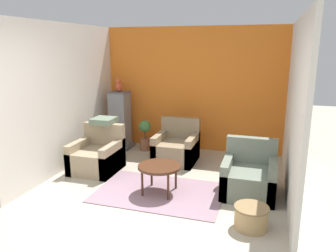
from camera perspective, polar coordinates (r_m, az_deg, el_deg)
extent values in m
plane|color=#B2A893|center=(4.23, -7.33, -17.51)|extent=(20.00, 20.00, 0.00)
cube|color=orange|center=(6.99, 4.32, 6.38)|extent=(3.91, 0.06, 2.58)
cube|color=silver|center=(6.15, -17.42, 4.78)|extent=(0.06, 3.46, 2.58)
cube|color=silver|center=(5.09, 21.17, 2.71)|extent=(0.06, 3.46, 2.58)
cube|color=gray|center=(5.12, -1.48, -11.46)|extent=(1.91, 1.28, 0.01)
cylinder|color=#472819|center=(4.95, -1.51, -7.07)|extent=(0.65, 0.65, 0.04)
cylinder|color=#472819|center=(4.93, -4.50, -10.02)|extent=(0.04, 0.04, 0.41)
cylinder|color=#472819|center=(4.80, 0.03, -10.62)|extent=(0.04, 0.04, 0.41)
cylinder|color=#472819|center=(5.27, -2.88, -8.35)|extent=(0.04, 0.04, 0.41)
cylinder|color=#472819|center=(5.16, 1.37, -8.86)|extent=(0.04, 0.04, 0.41)
cube|color=#9E896B|center=(6.01, -12.35, -5.86)|extent=(0.78, 0.82, 0.40)
cube|color=#9E896B|center=(6.18, -11.01, -1.35)|extent=(0.78, 0.14, 0.41)
cube|color=#9E896B|center=(6.15, -15.05, -4.86)|extent=(0.12, 0.82, 0.54)
cube|color=#9E896B|center=(5.84, -9.57, -5.58)|extent=(0.12, 0.82, 0.54)
cube|color=slate|center=(5.13, 13.87, -9.46)|extent=(0.78, 0.82, 0.40)
cube|color=slate|center=(5.31, 14.36, -4.05)|extent=(0.78, 0.14, 0.41)
cube|color=slate|center=(5.12, 10.22, -8.42)|extent=(0.12, 0.82, 0.54)
cube|color=slate|center=(5.10, 17.63, -8.99)|extent=(0.12, 0.82, 0.54)
cube|color=#8E7A5B|center=(6.35, 1.40, -4.47)|extent=(0.78, 0.82, 0.40)
cube|color=#8E7A5B|center=(6.55, 2.23, -0.24)|extent=(0.78, 0.14, 0.41)
cube|color=#8E7A5B|center=(6.42, -1.41, -3.60)|extent=(0.12, 0.82, 0.54)
cube|color=#8E7A5B|center=(6.25, 4.31, -4.12)|extent=(0.12, 0.82, 0.54)
cube|color=#555559|center=(7.32, -8.19, -3.39)|extent=(0.48, 0.48, 0.09)
cube|color=gray|center=(7.17, -8.35, 1.25)|extent=(0.37, 0.37, 1.12)
cube|color=#555559|center=(7.07, -8.52, 5.83)|extent=(0.39, 0.39, 0.03)
ellipsoid|color=#D14C2D|center=(7.05, -8.55, 6.81)|extent=(0.13, 0.17, 0.21)
sphere|color=#D14C2D|center=(7.02, -8.66, 7.75)|extent=(0.11, 0.11, 0.11)
cone|color=gold|center=(6.97, -8.84, 7.64)|extent=(0.05, 0.05, 0.05)
cone|color=#D14C2D|center=(7.12, -8.28, 6.71)|extent=(0.07, 0.14, 0.18)
cylinder|color=brown|center=(7.07, -3.99, -3.21)|extent=(0.22, 0.22, 0.25)
cylinder|color=brown|center=(7.01, -4.02, -1.47)|extent=(0.03, 0.03, 0.19)
sphere|color=#427F42|center=(6.96, -4.05, -0.03)|extent=(0.24, 0.24, 0.24)
sphere|color=#427F42|center=(7.02, -4.48, -0.28)|extent=(0.15, 0.15, 0.15)
sphere|color=#427F42|center=(6.93, -3.63, -0.34)|extent=(0.13, 0.13, 0.13)
cylinder|color=tan|center=(4.29, 14.25, -15.15)|extent=(0.40, 0.40, 0.29)
cylinder|color=olive|center=(4.23, 14.36, -13.60)|extent=(0.42, 0.42, 0.02)
cube|color=slate|center=(6.12, -11.12, 0.94)|extent=(0.40, 0.40, 0.10)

